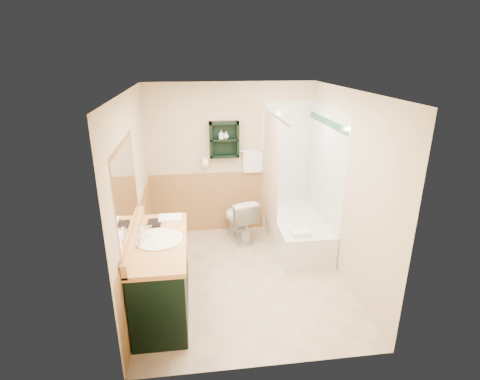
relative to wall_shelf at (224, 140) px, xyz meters
name	(u,v)px	position (x,y,z in m)	size (l,w,h in m)	color
floor	(243,278)	(0.10, -1.41, -1.55)	(3.00, 3.00, 0.00)	#BFAD8B
back_wall	(230,159)	(0.10, 0.11, -0.35)	(2.60, 0.04, 2.40)	beige
left_wall	(132,198)	(-1.22, -1.41, -0.35)	(0.04, 3.00, 2.40)	beige
right_wall	(347,188)	(1.42, -1.41, -0.35)	(0.04, 3.00, 2.40)	beige
ceiling	(244,89)	(0.10, -1.41, 0.87)	(2.60, 3.00, 0.04)	white
wainscot_left	(140,251)	(-1.19, -1.41, -1.05)	(2.98, 2.98, 1.00)	tan
wainscot_back	(231,201)	(0.10, 0.08, -1.05)	(2.58, 2.58, 1.00)	tan
mirror_frame	(126,190)	(-1.17, -1.96, -0.05)	(1.30, 1.30, 1.00)	brown
mirror_glass	(127,190)	(-1.17, -1.96, -0.05)	(1.20, 1.20, 0.90)	white
tile_right	(323,180)	(1.38, -0.66, -0.50)	(1.50, 1.50, 2.10)	white
tile_back	(293,167)	(1.13, 0.07, -0.50)	(0.95, 0.95, 2.10)	white
tile_accent	(327,122)	(1.37, -0.66, 0.35)	(1.50, 1.50, 0.10)	#164D2A
wall_shelf	(224,140)	(0.00, 0.00, 0.00)	(0.45, 0.15, 0.55)	black
hair_dryer	(205,162)	(-0.30, 0.02, -0.35)	(0.10, 0.24, 0.18)	white
towel_bar	(253,151)	(0.45, 0.04, -0.20)	(0.40, 0.06, 0.40)	white
curtain_rod	(275,116)	(0.63, -0.66, 0.45)	(0.03, 0.03, 1.60)	silver
shower_curtain	(270,172)	(0.63, -0.48, -0.40)	(1.05, 1.05, 1.70)	beige
vanity	(162,275)	(-0.89, -1.91, -1.10)	(0.59, 1.41, 0.89)	black
bathtub	(296,231)	(1.03, -0.64, -1.31)	(0.72, 1.50, 0.48)	silver
toilet	(239,219)	(0.19, -0.31, -1.20)	(0.40, 0.71, 0.69)	silver
counter_towel	(170,218)	(-0.79, -1.40, -0.64)	(0.27, 0.21, 0.04)	white
vanity_book	(146,215)	(-1.06, -1.48, -0.54)	(0.17, 0.02, 0.22)	black
tub_towel	(301,233)	(0.91, -1.21, -1.04)	(0.25, 0.21, 0.07)	white
soap_bottle_a	(221,137)	(-0.04, -0.01, 0.05)	(0.06, 0.13, 0.06)	silver
soap_bottle_b	(226,136)	(0.03, -0.01, 0.06)	(0.09, 0.11, 0.09)	silver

